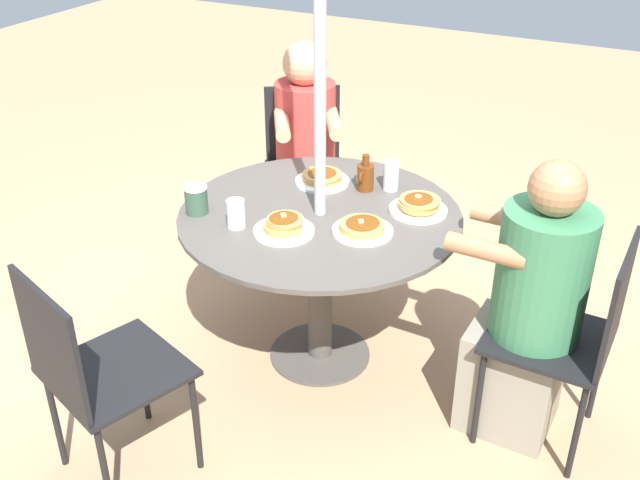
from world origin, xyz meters
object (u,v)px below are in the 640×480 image
(pancake_plate_b, at_px, (322,178))
(syrup_bottle, at_px, (365,176))
(patio_chair_north, at_px, (92,368))
(diner_south, at_px, (306,163))
(patio_table, at_px, (320,243))
(patio_chair_east, at_px, (575,331))
(pancake_plate_c, at_px, (419,206))
(coffee_cup, at_px, (196,200))
(pancake_plate_a, at_px, (284,227))
(diner_east, at_px, (528,315))
(pancake_plate_d, at_px, (362,228))
(drinking_glass_b, at_px, (391,176))
(patio_chair_south, at_px, (304,159))
(drinking_glass_a, at_px, (236,214))

(pancake_plate_b, xyz_separation_m, syrup_bottle, (-0.02, 0.20, 0.04))
(patio_chair_north, xyz_separation_m, pancake_plate_b, (-1.25, 0.24, 0.24))
(diner_south, bearing_deg, syrup_bottle, 107.26)
(patio_table, distance_m, patio_chair_east, 1.06)
(patio_chair_north, relative_size, pancake_plate_c, 3.69)
(diner_south, distance_m, coffee_cup, 1.00)
(pancake_plate_c, bearing_deg, pancake_plate_a, -45.15)
(patio_chair_north, relative_size, diner_east, 0.77)
(pancake_plate_a, distance_m, pancake_plate_d, 0.30)
(patio_chair_east, bearing_deg, diner_east, 90.00)
(patio_chair_north, relative_size, drinking_glass_b, 6.89)
(patio_chair_east, height_order, patio_chair_south, same)
(diner_east, distance_m, pancake_plate_c, 0.62)
(patio_chair_north, relative_size, pancake_plate_a, 3.69)
(diner_east, height_order, pancake_plate_b, diner_east)
(pancake_plate_b, bearing_deg, drinking_glass_a, -12.88)
(patio_chair_south, xyz_separation_m, pancake_plate_c, (0.71, 0.90, 0.24))
(coffee_cup, bearing_deg, drinking_glass_b, 131.98)
(diner_south, bearing_deg, patio_chair_north, 61.81)
(patio_table, relative_size, drinking_glass_a, 10.13)
(patio_chair_north, distance_m, pancake_plate_b, 1.30)
(pancake_plate_b, xyz_separation_m, coffee_cup, (0.48, -0.33, 0.04))
(pancake_plate_b, distance_m, pancake_plate_d, 0.48)
(pancake_plate_d, distance_m, syrup_bottle, 0.39)
(patio_chair_north, xyz_separation_m, diner_south, (-1.74, -0.10, 0.05))
(patio_chair_north, distance_m, patio_chair_south, 1.90)
(patio_table, bearing_deg, patio_chair_east, 87.60)
(patio_table, bearing_deg, coffee_cup, -63.84)
(pancake_plate_a, xyz_separation_m, drinking_glass_a, (0.04, -0.19, 0.03))
(pancake_plate_c, distance_m, drinking_glass_a, 0.74)
(drinking_glass_a, bearing_deg, patio_table, 136.28)
(coffee_cup, bearing_deg, patio_table, 116.16)
(drinking_glass_b, bearing_deg, patio_chair_south, -127.93)
(pancake_plate_d, xyz_separation_m, coffee_cup, (0.15, -0.67, 0.04))
(patio_chair_east, relative_size, diner_south, 0.74)
(patio_chair_south, bearing_deg, drinking_glass_b, 110.61)
(syrup_bottle, bearing_deg, patio_chair_north, -18.88)
(patio_chair_north, height_order, patio_chair_south, same)
(syrup_bottle, height_order, drinking_glass_b, syrup_bottle)
(patio_chair_south, xyz_separation_m, pancake_plate_b, (0.63, 0.43, 0.24))
(diner_east, bearing_deg, pancake_plate_d, 95.57)
(diner_east, relative_size, drinking_glass_a, 10.03)
(diner_east, bearing_deg, patio_chair_north, 129.83)
(patio_chair_east, bearing_deg, patio_chair_north, 126.15)
(diner_east, height_order, drinking_glass_b, diner_east)
(syrup_bottle, bearing_deg, patio_chair_south, -134.56)
(drinking_glass_b, bearing_deg, drinking_glass_a, -34.94)
(syrup_bottle, bearing_deg, pancake_plate_a, -14.09)
(patio_chair_north, xyz_separation_m, pancake_plate_d, (-0.91, 0.58, 0.23))
(patio_chair_east, height_order, pancake_plate_b, patio_chair_east)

